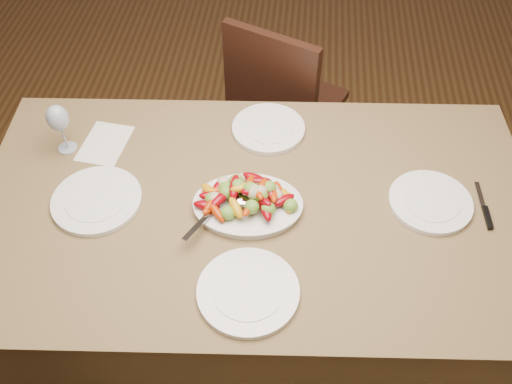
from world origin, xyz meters
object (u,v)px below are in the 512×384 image
at_px(plate_near, 248,292).
at_px(chair_far, 289,104).
at_px(serving_platter, 248,207).
at_px(wine_glass, 61,127).
at_px(dining_table, 256,270).
at_px(plate_right, 430,202).
at_px(plate_left, 97,200).
at_px(plate_far, 268,129).

bearing_deg(plate_near, chair_far, 86.86).
distance_m(serving_platter, wine_glass, 0.71).
bearing_deg(dining_table, chair_far, 85.10).
bearing_deg(plate_right, plate_left, -175.12).
height_order(dining_table, plate_right, plate_right).
xyz_separation_m(dining_table, wine_glass, (-0.69, 0.20, 0.48)).
height_order(plate_right, plate_near, same).
xyz_separation_m(dining_table, chair_far, (0.07, 0.86, 0.10)).
distance_m(serving_platter, plate_left, 0.49).
relative_size(dining_table, plate_left, 6.30).
bearing_deg(plate_near, dining_table, 91.40).
bearing_deg(plate_left, plate_far, 36.70).
bearing_deg(plate_left, chair_far, 56.56).
xyz_separation_m(dining_table, plate_near, (0.01, -0.33, 0.39)).
bearing_deg(plate_far, plate_right, -28.80).
distance_m(chair_far, plate_left, 1.11).
bearing_deg(plate_far, plate_left, -143.30).
bearing_deg(chair_far, plate_far, 107.61).
bearing_deg(plate_near, serving_platter, 95.93).
distance_m(chair_far, serving_platter, 0.93).
distance_m(plate_right, wine_glass, 1.26).
bearing_deg(dining_table, plate_far, 87.98).
relative_size(chair_far, plate_near, 3.22).
height_order(dining_table, serving_platter, serving_platter).
relative_size(serving_platter, plate_far, 1.28).
distance_m(plate_far, plate_near, 0.69).
relative_size(dining_table, plate_near, 6.24).
bearing_deg(chair_far, plate_near, 111.41).
bearing_deg(plate_far, serving_platter, -95.58).
height_order(plate_left, plate_right, same).
bearing_deg(serving_platter, plate_right, 7.30).
height_order(serving_platter, plate_far, serving_platter).
bearing_deg(plate_right, plate_far, 151.20).
distance_m(plate_left, plate_near, 0.60).
relative_size(plate_far, wine_glass, 1.30).
distance_m(dining_table, serving_platter, 0.39).
relative_size(plate_near, wine_glass, 1.44).
xyz_separation_m(dining_table, serving_platter, (-0.02, -0.02, 0.39)).
relative_size(chair_far, serving_platter, 2.80).
height_order(plate_far, plate_near, same).
xyz_separation_m(plate_right, plate_far, (-0.55, 0.30, 0.00)).
height_order(chair_far, wine_glass, wine_glass).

